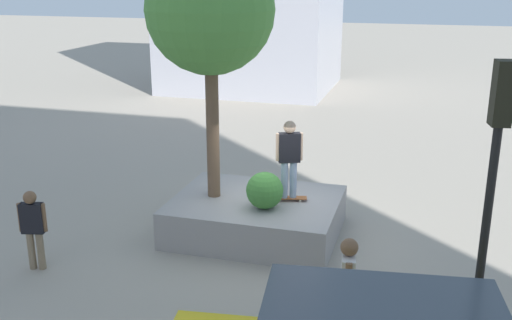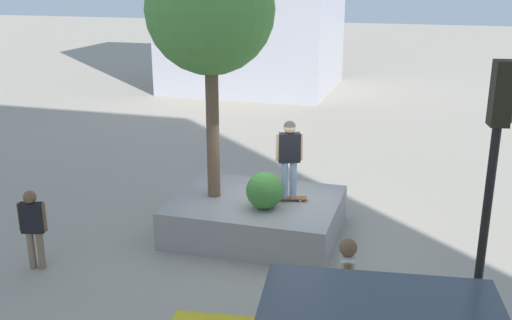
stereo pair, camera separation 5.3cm
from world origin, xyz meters
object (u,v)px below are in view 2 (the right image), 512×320
plaza_tree (210,11)px  skateboard (288,198)px  passerby_with_bag (346,284)px  pedestrian_crossing (33,224)px  skateboarder (289,154)px  planter_ledge (256,216)px  traffic_light_median (493,169)px

plaza_tree → skateboard: 4.30m
skateboard → passerby_with_bag: bearing=116.0°
passerby_with_bag → pedestrian_crossing: (6.18, -0.75, -0.09)m
skateboarder → pedestrian_crossing: (4.39, 2.91, -0.95)m
pedestrian_crossing → skateboard: bearing=-146.5°
passerby_with_bag → skateboarder: bearing=-64.0°
passerby_with_bag → plaza_tree: bearing=-45.3°
planter_ledge → skateboard: (-0.71, -0.11, 0.47)m
plaza_tree → skateboarder: plaza_tree is taller
planter_ledge → plaza_tree: size_ratio=0.67×
planter_ledge → skateboarder: (-0.71, -0.11, 1.48)m
plaza_tree → skateboard: (-1.67, -0.17, -3.96)m
planter_ledge → passerby_with_bag: (-2.50, 3.55, 0.61)m
passerby_with_bag → traffic_light_median: bearing=177.0°
skateboard → skateboarder: bearing=45.0°
plaza_tree → traffic_light_median: (-5.33, 3.59, -1.75)m
plaza_tree → planter_ledge: bearing=-176.9°
skateboard → skateboarder: skateboarder is taller
skateboarder → passerby_with_bag: skateboarder is taller
planter_ledge → passerby_with_bag: bearing=125.1°
skateboarder → passerby_with_bag: bearing=116.0°
plaza_tree → skateboarder: bearing=-174.3°
plaza_tree → passerby_with_bag: bearing=134.7°
passerby_with_bag → pedestrian_crossing: bearing=-7.0°
planter_ledge → pedestrian_crossing: bearing=37.2°
pedestrian_crossing → plaza_tree: bearing=-134.8°
skateboarder → pedestrian_crossing: bearing=33.5°
plaza_tree → passerby_with_bag: size_ratio=3.03×
skateboarder → passerby_with_bag: (-1.79, 3.66, -0.86)m
planter_ledge → pedestrian_crossing: pedestrian_crossing is taller
passerby_with_bag → skateboard: bearing=-64.0°
skateboard → traffic_light_median: size_ratio=0.18×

